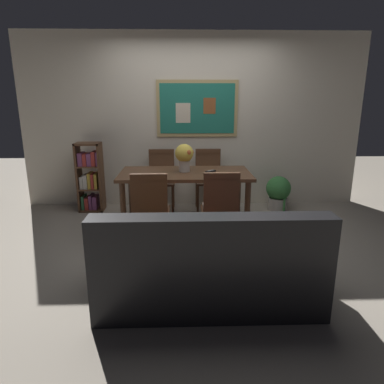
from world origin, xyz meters
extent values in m
plane|color=gray|center=(0.00, 0.00, 0.00)|extent=(12.00, 12.00, 0.00)
cube|color=beige|center=(0.00, 1.55, 1.30)|extent=(5.20, 0.10, 2.60)
cube|color=tan|center=(0.07, 1.49, 1.50)|extent=(1.22, 0.02, 0.83)
cube|color=#1E7260|center=(0.07, 1.47, 1.50)|extent=(1.12, 0.01, 0.73)
cube|color=beige|center=(-0.15, 1.47, 1.44)|extent=(0.22, 0.00, 0.29)
cube|color=brown|center=(0.25, 1.47, 1.54)|extent=(0.18, 0.00, 0.23)
cube|color=brown|center=(-0.13, 0.47, 0.72)|extent=(1.67, 0.84, 0.04)
cylinder|color=brown|center=(-0.88, 0.13, 0.35)|extent=(0.07, 0.07, 0.70)
cylinder|color=brown|center=(0.62, 0.13, 0.35)|extent=(0.07, 0.07, 0.70)
cylinder|color=brown|center=(-0.88, 0.81, 0.35)|extent=(0.07, 0.07, 0.70)
cylinder|color=brown|center=(0.62, 0.81, 0.35)|extent=(0.07, 0.07, 0.70)
cube|color=brown|center=(0.23, 1.17, 0.44)|extent=(0.40, 0.40, 0.03)
cube|color=beige|center=(0.23, 1.17, 0.47)|extent=(0.36, 0.36, 0.03)
cylinder|color=brown|center=(0.40, 1.34, 0.21)|extent=(0.04, 0.04, 0.42)
cylinder|color=brown|center=(0.06, 1.34, 0.21)|extent=(0.04, 0.04, 0.42)
cylinder|color=brown|center=(0.40, 1.00, 0.21)|extent=(0.04, 0.04, 0.42)
cylinder|color=brown|center=(0.06, 1.00, 0.21)|extent=(0.04, 0.04, 0.42)
cube|color=brown|center=(0.23, 1.35, 0.68)|extent=(0.38, 0.04, 0.46)
cube|color=brown|center=(0.23, 1.35, 0.88)|extent=(0.38, 0.05, 0.06)
cube|color=brown|center=(-0.48, 1.15, 0.44)|extent=(0.40, 0.40, 0.03)
cube|color=beige|center=(-0.48, 1.15, 0.47)|extent=(0.36, 0.36, 0.03)
cylinder|color=brown|center=(-0.31, 1.32, 0.21)|extent=(0.04, 0.04, 0.42)
cylinder|color=brown|center=(-0.65, 1.32, 0.21)|extent=(0.04, 0.04, 0.42)
cylinder|color=brown|center=(-0.31, 0.98, 0.21)|extent=(0.04, 0.04, 0.42)
cylinder|color=brown|center=(-0.65, 0.98, 0.21)|extent=(0.04, 0.04, 0.42)
cube|color=brown|center=(-0.48, 1.33, 0.68)|extent=(0.38, 0.04, 0.46)
cube|color=brown|center=(-0.48, 1.33, 0.88)|extent=(0.38, 0.05, 0.06)
cube|color=brown|center=(0.24, -0.19, 0.44)|extent=(0.40, 0.40, 0.03)
cube|color=beige|center=(0.24, -0.19, 0.47)|extent=(0.36, 0.36, 0.03)
cylinder|color=brown|center=(0.07, -0.36, 0.21)|extent=(0.04, 0.04, 0.42)
cylinder|color=brown|center=(0.41, -0.36, 0.21)|extent=(0.04, 0.04, 0.42)
cylinder|color=brown|center=(0.07, -0.02, 0.21)|extent=(0.04, 0.04, 0.42)
cylinder|color=brown|center=(0.41, -0.02, 0.21)|extent=(0.04, 0.04, 0.42)
cube|color=brown|center=(0.24, -0.37, 0.68)|extent=(0.38, 0.04, 0.46)
cube|color=brown|center=(0.24, -0.37, 0.88)|extent=(0.38, 0.05, 0.06)
cube|color=brown|center=(-0.51, -0.22, 0.44)|extent=(0.40, 0.40, 0.03)
cube|color=beige|center=(-0.51, -0.22, 0.47)|extent=(0.36, 0.36, 0.03)
cylinder|color=brown|center=(-0.68, -0.39, 0.21)|extent=(0.04, 0.04, 0.42)
cylinder|color=brown|center=(-0.34, -0.39, 0.21)|extent=(0.04, 0.04, 0.42)
cylinder|color=brown|center=(-0.68, -0.05, 0.21)|extent=(0.04, 0.04, 0.42)
cylinder|color=brown|center=(-0.34, -0.05, 0.21)|extent=(0.04, 0.04, 0.42)
cube|color=brown|center=(-0.51, -0.40, 0.68)|extent=(0.38, 0.04, 0.46)
cube|color=brown|center=(-0.51, -0.40, 0.88)|extent=(0.38, 0.05, 0.06)
cube|color=black|center=(0.04, -1.21, 0.20)|extent=(1.80, 0.84, 0.40)
cube|color=black|center=(0.04, -1.53, 0.62)|extent=(1.80, 0.20, 0.44)
cube|color=black|center=(-0.77, -1.21, 0.51)|extent=(0.18, 0.80, 0.22)
cube|color=black|center=(0.85, -1.21, 0.51)|extent=(0.18, 0.80, 0.22)
cube|color=#B78C33|center=(-0.41, -1.39, 0.56)|extent=(0.32, 0.16, 0.33)
cube|color=maroon|center=(0.04, -1.39, 0.56)|extent=(0.32, 0.16, 0.33)
cube|color=brown|center=(-1.71, 1.21, 0.51)|extent=(0.03, 0.28, 1.03)
cube|color=brown|center=(-1.38, 1.21, 0.51)|extent=(0.03, 0.28, 1.03)
cube|color=brown|center=(-1.54, 1.21, 0.01)|extent=(0.36, 0.28, 0.03)
cube|color=brown|center=(-1.54, 1.21, 1.01)|extent=(0.36, 0.28, 0.03)
cube|color=brown|center=(-1.54, 1.21, 0.34)|extent=(0.30, 0.28, 0.02)
cube|color=brown|center=(-1.54, 1.21, 0.69)|extent=(0.30, 0.28, 0.02)
cube|color=#337247|center=(-1.66, 1.21, 0.13)|extent=(0.04, 0.22, 0.20)
cube|color=#B2332D|center=(-1.60, 1.21, 0.12)|extent=(0.05, 0.22, 0.18)
cube|color=#7F3F72|center=(-1.55, 1.21, 0.14)|extent=(0.04, 0.22, 0.21)
cube|color=#7F3F72|center=(-1.49, 1.21, 0.13)|extent=(0.06, 0.22, 0.19)
cube|color=beige|center=(-1.66, 1.21, 0.44)|extent=(0.05, 0.22, 0.18)
cube|color=beige|center=(-1.60, 1.21, 0.46)|extent=(0.06, 0.22, 0.21)
cube|color=gold|center=(-1.54, 1.21, 0.47)|extent=(0.04, 0.22, 0.23)
cube|color=#B2332D|center=(-1.49, 1.21, 0.46)|extent=(0.04, 0.22, 0.22)
cube|color=gold|center=(-1.45, 1.21, 0.47)|extent=(0.04, 0.22, 0.22)
cube|color=#7F3F72|center=(-1.65, 1.21, 0.79)|extent=(0.06, 0.22, 0.19)
cube|color=#B2332D|center=(-1.58, 1.21, 0.78)|extent=(0.06, 0.22, 0.18)
cube|color=#7F3F72|center=(-1.52, 1.21, 0.79)|extent=(0.06, 0.22, 0.18)
cube|color=#B2332D|center=(-1.46, 1.21, 0.80)|extent=(0.05, 0.22, 0.21)
cube|color=#7F3F72|center=(-1.39, 1.21, 0.79)|extent=(0.06, 0.22, 0.20)
cylinder|color=#B2ADA3|center=(1.29, 1.15, 0.09)|extent=(0.29, 0.29, 0.19)
cylinder|color=#332319|center=(1.29, 1.15, 0.18)|extent=(0.26, 0.26, 0.02)
sphere|color=#387F3D|center=(1.29, 1.15, 0.33)|extent=(0.37, 0.37, 0.37)
cylinder|color=#387F3D|center=(1.35, 1.00, 0.08)|extent=(0.03, 0.03, 0.29)
cylinder|color=#387F3D|center=(1.42, 1.25, 0.11)|extent=(0.03, 0.03, 0.22)
cylinder|color=beige|center=(-0.14, 0.52, 0.82)|extent=(0.14, 0.14, 0.16)
sphere|color=#EACC4C|center=(-0.14, 0.52, 0.98)|extent=(0.24, 0.24, 0.24)
sphere|color=#EACC4C|center=(-0.19, 0.60, 0.99)|extent=(0.08, 0.08, 0.08)
sphere|color=#D86633|center=(-0.09, 0.44, 1.00)|extent=(0.07, 0.07, 0.07)
sphere|color=#D86633|center=(-0.05, 0.54, 0.98)|extent=(0.07, 0.07, 0.07)
cube|color=black|center=(0.20, 0.46, 0.75)|extent=(0.15, 0.14, 0.02)
cube|color=gray|center=(0.20, 0.46, 0.76)|extent=(0.10, 0.09, 0.00)
camera|label=1|loc=(-0.18, -3.85, 1.66)|focal=32.26mm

